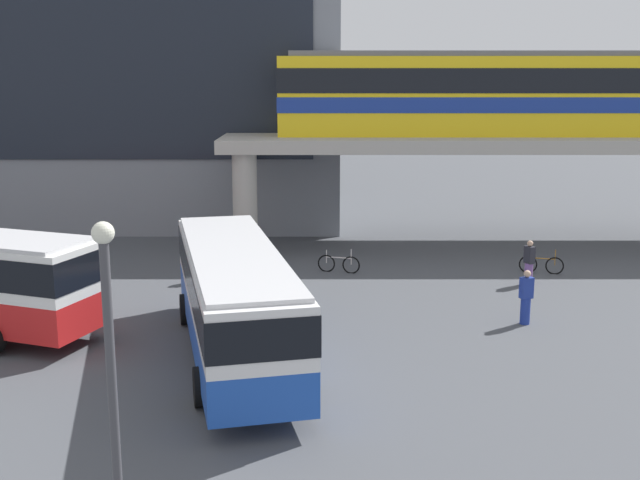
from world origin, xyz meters
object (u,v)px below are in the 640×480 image
at_px(station_building, 101,88).
at_px(pedestrian_walking_across, 206,260).
at_px(bicycle_brown, 538,264).
at_px(pedestrian_by_bike_rack, 526,264).
at_px(bus_main, 231,292).
at_px(train, 547,93).
at_px(pedestrian_waiting_near_stop, 522,298).
at_px(bicycle_silver, 336,264).

bearing_deg(station_building, pedestrian_walking_across, -62.53).
bearing_deg(bicycle_brown, pedestrian_by_bike_rack, -119.88).
distance_m(bus_main, pedestrian_walking_across, 8.94).
height_order(station_building, train, station_building).
xyz_separation_m(station_building, bicycle_brown, (21.28, -13.96, -6.85)).
height_order(train, bus_main, train).
height_order(pedestrian_waiting_near_stop, pedestrian_by_bike_rack, pedestrian_waiting_near_stop).
distance_m(bicycle_brown, pedestrian_by_bike_rack, 2.02).
bearing_deg(train, bus_main, -130.08).
bearing_deg(train, pedestrian_walking_across, -155.12).
height_order(bicycle_brown, pedestrian_waiting_near_stop, pedestrian_waiting_near_stop).
relative_size(bicycle_brown, pedestrian_walking_across, 1.00).
height_order(train, bicycle_silver, train).
bearing_deg(pedestrian_waiting_near_stop, bus_main, -160.97).
xyz_separation_m(train, pedestrian_walking_across, (-15.11, -7.01, -6.34)).
bearing_deg(pedestrian_walking_across, station_building, 117.47).
height_order(station_building, bus_main, station_building).
xyz_separation_m(train, pedestrian_waiting_near_stop, (-4.04, -12.50, -6.30)).
relative_size(bicycle_silver, pedestrian_by_bike_rack, 1.00).
relative_size(train, bicycle_brown, 14.56).
bearing_deg(bicycle_brown, bicycle_silver, 179.03).
bearing_deg(bus_main, station_building, 112.40).
xyz_separation_m(bus_main, bicycle_brown, (11.51, 9.76, -1.63)).
relative_size(train, pedestrian_walking_across, 14.63).
bearing_deg(pedestrian_walking_across, pedestrian_by_bike_rack, -2.71).
bearing_deg(pedestrian_walking_across, bicycle_brown, 4.74).
height_order(bicycle_brown, pedestrian_walking_across, pedestrian_walking_across).
bearing_deg(bicycle_brown, bus_main, -139.70).
relative_size(station_building, train, 1.04).
xyz_separation_m(bus_main, pedestrian_walking_across, (-1.94, 8.64, -1.17)).
height_order(train, pedestrian_by_bike_rack, train).
distance_m(train, pedestrian_walking_across, 17.83).
bearing_deg(bus_main, pedestrian_walking_across, 102.65).
bearing_deg(bus_main, bicycle_brown, 40.30).
bearing_deg(pedestrian_by_bike_rack, bicycle_brown, 60.12).
distance_m(bicycle_brown, pedestrian_waiting_near_stop, 7.04).
relative_size(station_building, bicycle_brown, 15.13).
height_order(bicycle_silver, pedestrian_by_bike_rack, pedestrian_by_bike_rack).
height_order(station_building, bicycle_brown, station_building).
distance_m(station_building, bus_main, 26.18).
xyz_separation_m(bicycle_brown, pedestrian_waiting_near_stop, (-2.37, -6.61, 0.50)).
bearing_deg(station_building, train, -19.36).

